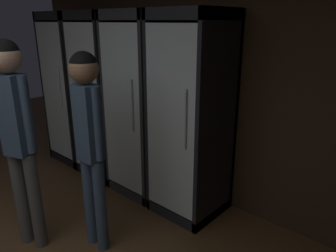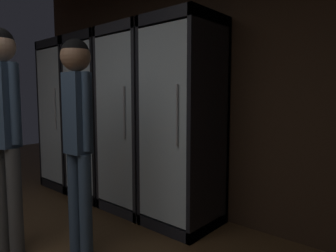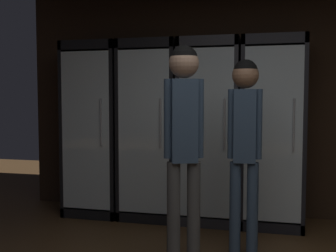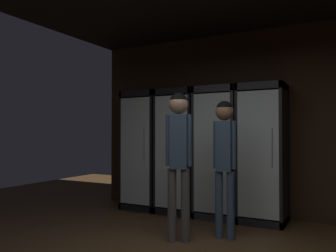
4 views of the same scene
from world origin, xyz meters
name	(u,v)px [view 3 (image 3 of 4)]	position (x,y,z in m)	size (l,w,h in m)	color
wall_back	(285,90)	(0.00, 3.03, 1.40)	(6.00, 0.06, 2.80)	#382619
cooler_far_left	(98,130)	(-2.06, 2.72, 0.95)	(0.62, 0.63, 1.92)	black
cooler_left	(153,131)	(-1.41, 2.72, 0.94)	(0.62, 0.63, 1.92)	black
cooler_center	(210,132)	(-0.77, 2.72, 0.95)	(0.62, 0.63, 1.92)	#2B2B30
cooler_right	(273,134)	(-0.12, 2.72, 0.94)	(0.62, 0.63, 1.92)	black
shopper_near	(245,131)	(-0.35, 1.72, 1.04)	(0.28, 0.21, 1.62)	#384C66
shopper_far	(184,129)	(-0.79, 1.36, 1.08)	(0.29, 0.23, 1.70)	#4C4C4C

